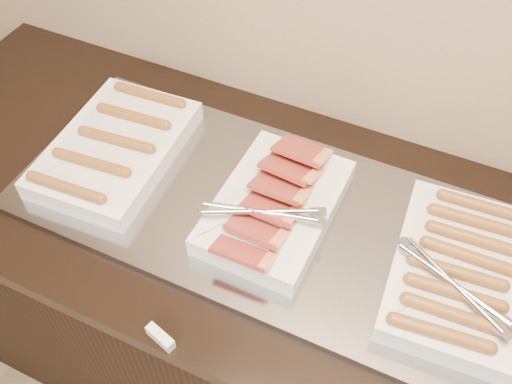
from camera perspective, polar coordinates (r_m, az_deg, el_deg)
counter at (r=1.66m, az=1.72°, el=-12.25°), size 2.06×0.76×0.90m
warming_tray at (r=1.27m, az=2.23°, el=-2.55°), size 1.20×0.50×0.02m
dish_left at (r=1.40m, az=-13.84°, el=4.35°), size 0.29×0.41×0.07m
dish_center at (r=1.24m, az=1.86°, el=-1.37°), size 0.27×0.38×0.09m
dish_right at (r=1.21m, az=19.65°, el=-7.58°), size 0.28×0.40×0.08m
label_holder at (r=1.13m, az=-9.54°, el=-14.14°), size 0.07×0.04×0.03m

